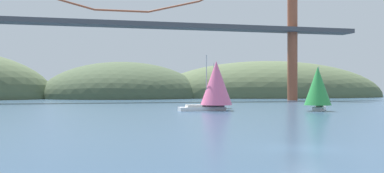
% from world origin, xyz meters
% --- Properties ---
extents(ground_plane, '(360.00, 360.00, 0.00)m').
position_xyz_m(ground_plane, '(0.00, 0.00, 0.00)').
color(ground_plane, '#2D4760').
extents(headland_center, '(55.10, 44.00, 24.56)m').
position_xyz_m(headland_center, '(5.00, 135.00, 0.00)').
color(headland_center, '#425138').
rests_on(headland_center, ground_plane).
extents(headland_right, '(89.70, 44.00, 26.69)m').
position_xyz_m(headland_right, '(60.00, 135.00, 0.00)').
color(headland_right, '#4C5B3D').
rests_on(headland_right, ground_plane).
extents(suspension_bridge, '(131.69, 6.00, 43.68)m').
position_xyz_m(suspension_bridge, '(0.00, 95.00, 20.76)').
color(suspension_bridge, brown).
rests_on(suspension_bridge, ground_plane).
extents(sailboat_green_sail, '(6.29, 6.99, 7.01)m').
position_xyz_m(sailboat_green_sail, '(24.11, 40.04, 3.76)').
color(sailboat_green_sail, white).
rests_on(sailboat_green_sail, ground_plane).
extents(sailboat_blue_spinnaker, '(5.16, 7.58, 8.04)m').
position_xyz_m(sailboat_blue_spinnaker, '(11.83, 53.03, 3.90)').
color(sailboat_blue_spinnaker, black).
rests_on(sailboat_blue_spinnaker, ground_plane).
extents(sailboat_pink_spinnaker, '(8.65, 5.12, 8.85)m').
position_xyz_m(sailboat_pink_spinnaker, '(9.16, 45.74, 4.19)').
color(sailboat_pink_spinnaker, white).
rests_on(sailboat_pink_spinnaker, ground_plane).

